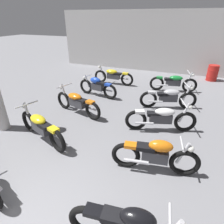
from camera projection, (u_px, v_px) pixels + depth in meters
The scene contains 10 objects.
back_wall at pixel (158, 42), 11.53m from camera, with size 13.06×0.24×3.60m, color #BCBAB7.
motorcycle_left_row_1 at pixel (41, 127), 5.25m from camera, with size 2.08×0.94×0.97m.
motorcycle_left_row_2 at pixel (77, 102), 6.74m from camera, with size 2.12×0.83×0.97m.
motorcycle_left_row_3 at pixel (97, 86), 8.26m from camera, with size 1.96×0.55×0.88m.
motorcycle_left_row_4 at pixel (113, 76), 9.77m from camera, with size 2.17×0.68×0.97m.
motorcycle_right_row_1 at pixel (155, 155), 4.16m from camera, with size 1.96×0.61×0.88m.
motorcycle_right_row_2 at pixel (161, 118), 5.71m from camera, with size 2.10×0.92×0.97m.
motorcycle_right_row_3 at pixel (169, 97), 7.16m from camera, with size 2.09×0.93×0.97m.
motorcycle_right_row_4 at pixel (174, 82), 8.80m from camera, with size 2.15×0.76×0.97m.
oil_drum at pixel (213, 73), 10.34m from camera, with size 0.59×0.59×0.85m.
Camera 1 is at (1.94, -0.77, 3.20)m, focal length 30.05 mm.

